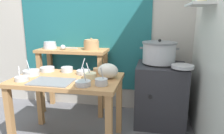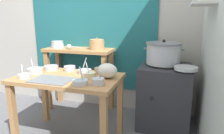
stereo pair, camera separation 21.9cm
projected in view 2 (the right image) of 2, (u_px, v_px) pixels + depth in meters
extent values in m
cube|color=#B2ADA3|center=(109.00, 19.00, 2.99)|extent=(4.40, 0.10, 2.60)
cube|color=#1E6066|center=(91.00, 16.00, 3.00)|extent=(1.90, 0.02, 2.10)
cube|color=silver|center=(222.00, 21.00, 1.78)|extent=(0.10, 3.20, 2.60)
cube|color=silver|center=(202.00, 4.00, 1.98)|extent=(0.20, 0.56, 0.02)
cube|color=#B27F4C|center=(68.00, 78.00, 2.21)|extent=(1.10, 0.66, 0.04)
cube|color=#B27F4C|center=(13.00, 115.00, 2.18)|extent=(0.06, 0.06, 0.68)
cube|color=#B27F4C|center=(104.00, 130.00, 1.89)|extent=(0.06, 0.06, 0.68)
cube|color=#B27F4C|center=(45.00, 96.00, 2.70)|extent=(0.06, 0.06, 0.68)
cube|color=#B27F4C|center=(120.00, 105.00, 2.41)|extent=(0.06, 0.06, 0.68)
cube|color=#B27F4C|center=(79.00, 50.00, 2.94)|extent=(0.96, 0.40, 0.04)
cube|color=#B27F4C|center=(48.00, 81.00, 3.03)|extent=(0.06, 0.06, 0.86)
cube|color=#B27F4C|center=(104.00, 87.00, 2.78)|extent=(0.06, 0.06, 0.86)
cube|color=#B27F4C|center=(59.00, 76.00, 3.31)|extent=(0.06, 0.06, 0.86)
cube|color=#B27F4C|center=(111.00, 80.00, 3.06)|extent=(0.06, 0.06, 0.86)
cube|color=#2D2D33|center=(164.00, 96.00, 2.59)|extent=(0.60, 0.60, 0.76)
cylinder|color=black|center=(166.00, 65.00, 2.50)|extent=(0.36, 0.36, 0.02)
cylinder|color=black|center=(152.00, 98.00, 2.33)|extent=(0.04, 0.02, 0.04)
cylinder|color=#B7BABF|center=(163.00, 54.00, 2.50)|extent=(0.39, 0.39, 0.24)
cylinder|color=slate|center=(164.00, 43.00, 2.47)|extent=(0.42, 0.42, 0.02)
sphere|color=black|center=(164.00, 41.00, 2.46)|extent=(0.04, 0.04, 0.04)
cube|color=slate|center=(145.00, 48.00, 2.55)|extent=(0.04, 0.02, 0.02)
cube|color=slate|center=(183.00, 50.00, 2.43)|extent=(0.04, 0.02, 0.02)
cylinder|color=tan|center=(97.00, 45.00, 2.84)|extent=(0.20, 0.20, 0.12)
cylinder|color=tan|center=(97.00, 40.00, 2.83)|extent=(0.19, 0.19, 0.02)
sphere|color=tan|center=(97.00, 39.00, 2.82)|extent=(0.02, 0.02, 0.02)
cylinder|color=#B7BABF|center=(58.00, 47.00, 3.00)|extent=(0.18, 0.18, 0.03)
cylinder|color=#B7BABF|center=(57.00, 44.00, 2.99)|extent=(0.17, 0.17, 0.03)
cylinder|color=#B7BABF|center=(57.00, 42.00, 2.99)|extent=(0.16, 0.16, 0.03)
sphere|color=#B7BABF|center=(69.00, 47.00, 2.87)|extent=(0.07, 0.07, 0.07)
cylinder|color=#B7BABF|center=(77.00, 47.00, 2.80)|extent=(0.20, 0.07, 0.01)
cube|color=slate|center=(51.00, 80.00, 2.07)|extent=(0.40, 0.28, 0.01)
ellipsoid|color=silver|center=(107.00, 71.00, 2.14)|extent=(0.21, 0.17, 0.15)
cylinder|color=#B7BABF|center=(186.00, 68.00, 2.24)|extent=(0.24, 0.24, 0.04)
cylinder|color=#B7BABF|center=(35.00, 71.00, 2.33)|extent=(0.17, 0.17, 0.06)
cylinder|color=#337238|center=(35.00, 69.00, 2.33)|extent=(0.15, 0.15, 0.01)
cylinder|color=#B7BABF|center=(33.00, 66.00, 2.31)|extent=(0.08, 0.05, 0.16)
cylinder|color=beige|center=(89.00, 75.00, 2.15)|extent=(0.13, 0.13, 0.06)
cylinder|color=beige|center=(89.00, 73.00, 2.14)|extent=(0.11, 0.11, 0.01)
cylinder|color=#B7BABF|center=(88.00, 70.00, 2.12)|extent=(0.06, 0.02, 0.17)
cylinder|color=#B7BABF|center=(98.00, 82.00, 1.93)|extent=(0.12, 0.12, 0.06)
cylinder|color=beige|center=(98.00, 79.00, 1.93)|extent=(0.10, 0.10, 0.01)
cylinder|color=#B7BABF|center=(99.00, 76.00, 1.91)|extent=(0.03, 0.06, 0.18)
cylinder|color=#B7BABF|center=(51.00, 68.00, 2.49)|extent=(0.16, 0.16, 0.05)
cylinder|color=brown|center=(51.00, 66.00, 2.49)|extent=(0.14, 0.14, 0.01)
cylinder|color=#B7BABF|center=(85.00, 71.00, 2.33)|extent=(0.15, 0.15, 0.04)
cylinder|color=maroon|center=(85.00, 70.00, 2.32)|extent=(0.13, 0.13, 0.01)
cylinder|color=#B7BABF|center=(84.00, 65.00, 2.33)|extent=(0.06, 0.06, 0.17)
cylinder|color=#B7BABF|center=(80.00, 82.00, 1.93)|extent=(0.14, 0.14, 0.05)
cylinder|color=maroon|center=(80.00, 81.00, 1.93)|extent=(0.12, 0.12, 0.01)
cylinder|color=#B7BABF|center=(82.00, 75.00, 1.91)|extent=(0.01, 0.07, 0.18)
cylinder|color=#B7BABF|center=(24.00, 76.00, 2.15)|extent=(0.13, 0.13, 0.04)
cylinder|color=#337238|center=(24.00, 75.00, 2.15)|extent=(0.11, 0.11, 0.01)
cylinder|color=#B7BABF|center=(22.00, 71.00, 2.13)|extent=(0.06, 0.07, 0.14)
cylinder|color=#B7BABF|center=(70.00, 68.00, 2.44)|extent=(0.13, 0.13, 0.06)
cylinder|color=maroon|center=(70.00, 67.00, 2.43)|extent=(0.11, 0.11, 0.01)
cylinder|color=tan|center=(99.00, 70.00, 2.34)|extent=(0.11, 0.11, 0.06)
cylinder|color=#BFB28C|center=(99.00, 68.00, 2.33)|extent=(0.10, 0.10, 0.01)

